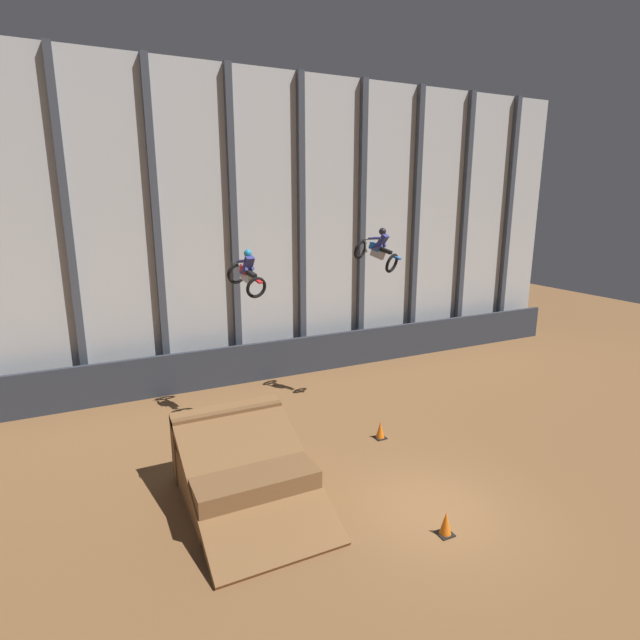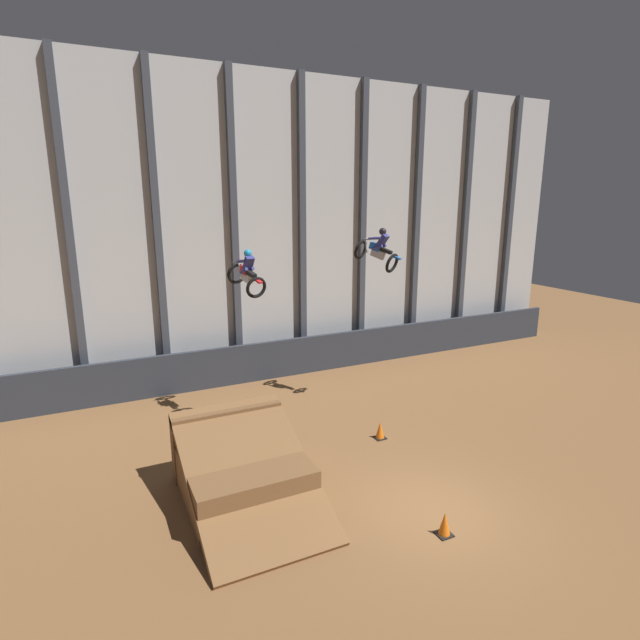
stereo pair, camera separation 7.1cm
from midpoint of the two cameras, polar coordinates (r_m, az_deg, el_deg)
ground_plane at (r=13.68m, az=12.95°, el=-20.51°), size 60.00×60.00×0.00m
arena_back_wall at (r=21.71m, az=-5.89°, el=10.28°), size 32.00×0.40×12.71m
lower_barrier at (r=21.86m, az=-4.68°, el=-4.45°), size 31.36×0.20×1.66m
dirt_ramp at (r=13.89m, az=-8.83°, el=-16.36°), size 3.10×4.69×2.06m
rider_bike_left_air at (r=16.82m, az=-8.23°, el=5.22°), size 1.00×1.88×1.59m
rider_bike_right_air at (r=18.36m, az=6.76°, el=7.89°), size 1.40×1.85×1.63m
traffic_cone_near_ramp at (r=16.75m, az=7.00°, el=-12.40°), size 0.36×0.36×0.58m
traffic_cone_arena_edge at (r=12.82m, az=14.21°, el=-21.67°), size 0.36×0.36×0.58m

